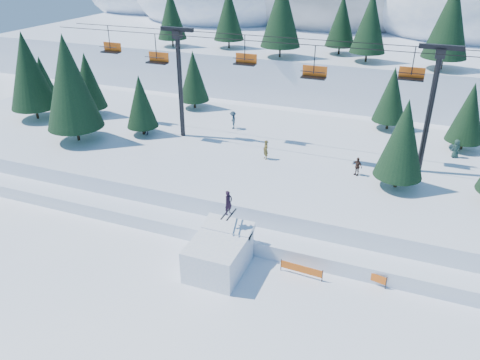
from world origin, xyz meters
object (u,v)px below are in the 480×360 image
at_px(jump_kicker, 219,254).
at_px(banner_near, 301,269).
at_px(chairlift, 289,77).
at_px(banner_far, 365,274).

relative_size(jump_kicker, banner_near, 1.81).
distance_m(chairlift, banner_near, 17.30).
distance_m(jump_kicker, banner_far, 9.45).
xyz_separation_m(chairlift, banner_near, (5.30, -13.93, -8.78)).
height_order(jump_kicker, banner_far, jump_kicker).
height_order(jump_kicker, banner_near, jump_kicker).
xyz_separation_m(jump_kicker, chairlift, (-0.06, 15.26, 8.06)).
distance_m(chairlift, banner_far, 18.14).
xyz_separation_m(jump_kicker, banner_far, (9.13, 2.32, -0.72)).
height_order(chairlift, banner_far, chairlift).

